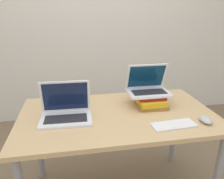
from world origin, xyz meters
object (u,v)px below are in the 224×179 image
wireless_keyboard (174,125)px  mouse (206,120)px  laptop_left (66,111)px  laptop_on_books (148,87)px  book_stack (149,99)px

wireless_keyboard → mouse: (0.22, 0.01, 0.01)m
laptop_left → wireless_keyboard: (0.66, -0.23, -0.04)m
wireless_keyboard → laptop_left: bearing=160.8°
laptop_left → laptop_on_books: size_ratio=1.11×
book_stack → laptop_on_books: 0.10m
laptop_left → laptop_on_books: bearing=12.3°
laptop_on_books → mouse: (0.27, -0.36, -0.12)m
wireless_keyboard → mouse: 0.22m
laptop_left → wireless_keyboard: 0.70m
book_stack → wireless_keyboard: book_stack is taller
book_stack → wireless_keyboard: size_ratio=0.95×
wireless_keyboard → book_stack: bearing=96.9°
laptop_left → book_stack: (0.62, 0.11, -0.01)m
laptop_left → wireless_keyboard: laptop_left is taller
laptop_on_books → wireless_keyboard: laptop_on_books is taller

